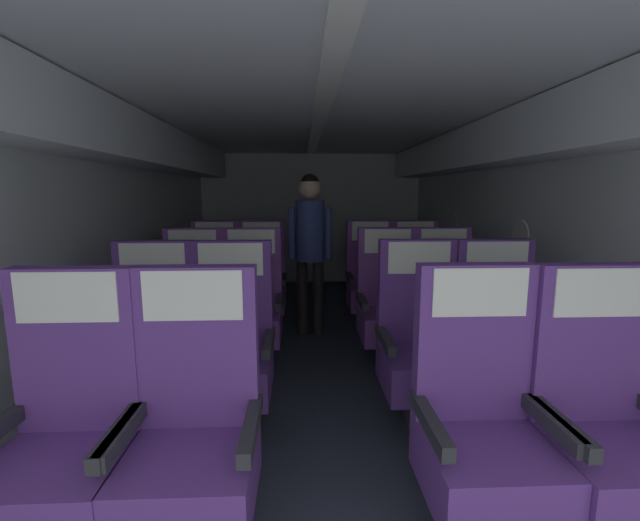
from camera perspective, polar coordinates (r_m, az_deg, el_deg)
ground at (r=3.73m, az=-0.02°, el=-13.38°), size 3.69×6.82×0.02m
fuselage_shell at (r=3.70m, az=-0.18°, el=10.85°), size 3.57×6.47×2.09m
seat_a_left_window at (r=2.00m, az=-31.31°, el=-20.39°), size 0.52×0.50×1.14m
seat_a_left_aisle at (r=1.84m, az=-16.90°, el=-22.14°), size 0.52×0.50×1.14m
seat_a_right_aisle at (r=2.14m, az=34.23°, el=-18.65°), size 0.52×0.50×1.14m
seat_a_right_window at (r=1.93m, az=21.20°, el=-20.76°), size 0.52×0.50×1.14m
seat_b_left_window at (r=2.77m, az=-21.87°, el=-11.44°), size 0.52×0.50×1.14m
seat_b_left_aisle at (r=2.64m, az=-12.02°, el=-11.98°), size 0.52×0.50×1.14m
seat_b_right_aisle at (r=2.88m, az=23.14°, el=-10.76°), size 0.52×0.50×1.14m
seat_b_right_window at (r=2.72m, az=13.50°, el=-11.40°), size 0.52×0.50×1.14m
seat_c_left_window at (r=3.61m, az=-16.97°, el=-6.40°), size 0.52×0.50×1.14m
seat_c_left_aisle at (r=3.53m, az=-9.28°, el=-6.48°), size 0.52×0.50×1.14m
seat_c_right_aisle at (r=3.70m, az=16.60°, el=-6.02°), size 0.52×0.50×1.14m
seat_c_right_window at (r=3.56m, az=9.30°, el=-6.33°), size 0.52×0.50×1.14m
seat_d_left_window at (r=4.49m, az=-14.16°, el=-3.25°), size 0.52×0.50×1.14m
seat_d_left_aisle at (r=4.41m, az=-7.97°, el=-3.28°), size 0.52×0.50×1.14m
seat_d_right_aisle at (r=4.55m, az=12.95°, el=-3.04°), size 0.52×0.50×1.14m
seat_d_right_window at (r=4.47m, az=6.92°, el=-3.09°), size 0.52×0.50×1.14m
flight_attendant at (r=4.13m, az=-1.37°, el=3.19°), size 0.43×0.28×1.61m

